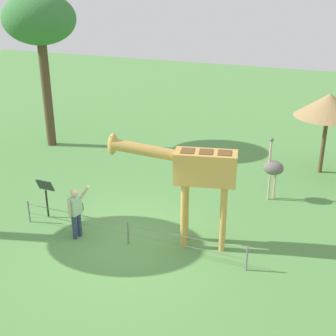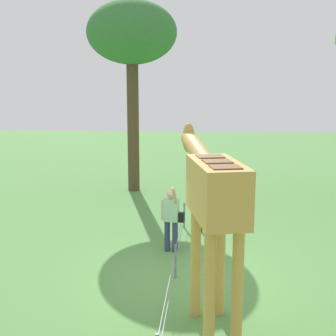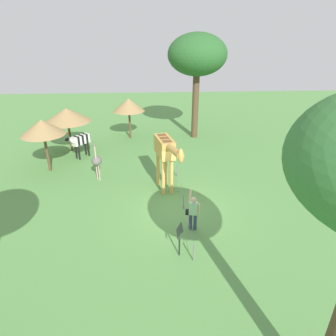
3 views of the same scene
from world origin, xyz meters
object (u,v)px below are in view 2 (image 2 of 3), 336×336
at_px(visitor, 172,216).
at_px(tree_northeast, 132,36).
at_px(giraffe, 213,195).
at_px(info_sign, 202,199).

relative_size(visitor, tree_northeast, 0.25).
height_order(giraffe, visitor, giraffe).
distance_m(giraffe, visitor, 3.73).
distance_m(tree_northeast, info_sign, 7.43).
height_order(giraffe, info_sign, giraffe).
relative_size(giraffe, info_sign, 2.76).
bearing_deg(giraffe, tree_northeast, 16.65).
height_order(giraffe, tree_northeast, tree_northeast).
xyz_separation_m(giraffe, tree_northeast, (9.83, 2.94, 3.54)).
height_order(visitor, info_sign, visitor).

